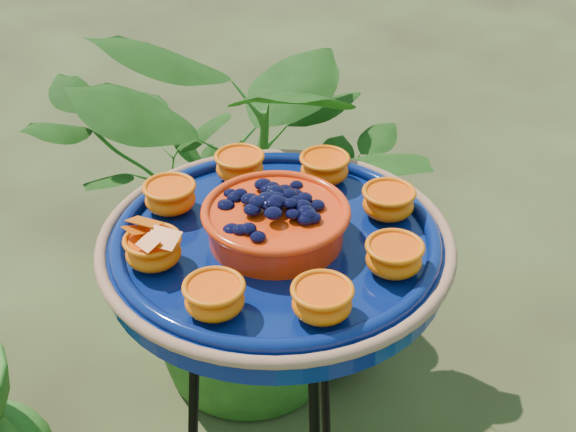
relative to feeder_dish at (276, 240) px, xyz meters
The scene contains 2 objects.
feeder_dish is the anchor object (origin of this frame).
shrub_back_left 0.76m from the feeder_dish, 144.85° to the left, with size 0.87×0.75×0.97m, color #234C14.
Camera 1 is at (0.51, -0.41, 1.44)m, focal length 50.00 mm.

